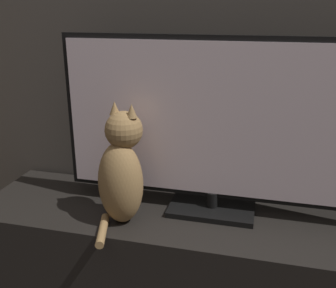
{
  "coord_description": "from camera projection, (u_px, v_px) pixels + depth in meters",
  "views": [
    {
      "loc": [
        0.32,
        -0.28,
        1.22
      ],
      "look_at": [
        0.02,
        0.93,
        0.78
      ],
      "focal_mm": 42.0,
      "sensor_mm": 36.0,
      "label": 1
    }
  ],
  "objects": [
    {
      "name": "tv_stand",
      "position": [
        166.0,
        268.0,
        1.53
      ],
      "size": [
        1.4,
        0.44,
        0.5
      ],
      "color": "black",
      "rests_on": "ground_plane"
    },
    {
      "name": "tv",
      "position": [
        215.0,
        126.0,
        1.35
      ],
      "size": [
        1.1,
        0.19,
        0.63
      ],
      "color": "black",
      "rests_on": "tv_stand"
    },
    {
      "name": "cat",
      "position": [
        122.0,
        172.0,
        1.33
      ],
      "size": [
        0.2,
        0.29,
        0.42
      ],
      "rotation": [
        0.0,
        0.0,
        -0.31
      ],
      "color": "#997547",
      "rests_on": "tv_stand"
    }
  ]
}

